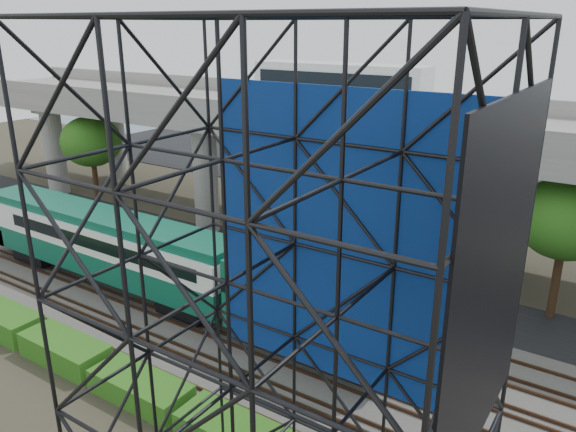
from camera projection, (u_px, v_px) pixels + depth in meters
The scene contains 13 objects.
ground at pixel (194, 345), 27.38m from camera, with size 140.00×140.00×0.00m, color #474233.
ballast_bed at pixel (220, 326), 28.92m from camera, with size 90.00×12.00×0.20m, color slate.
service_road at pixel (307, 270), 35.65m from camera, with size 90.00×5.00×0.08m, color black.
parking_lot at pixel (434, 185), 54.19m from camera, with size 90.00×18.00×0.08m, color black.
harbor_water at pixel (494, 146), 71.56m from camera, with size 140.00×40.00×0.03m, color #455D72.
rail_tracks at pixel (220, 323), 28.86m from camera, with size 90.00×9.52×0.16m.
commuter_train at pixel (130, 250), 31.36m from camera, with size 29.30×3.06×4.30m.
overpass at pixel (350, 129), 37.36m from camera, with size 80.00×12.00×12.40m.
scaffold_tower at pixel (280, 357), 13.15m from camera, with size 9.36×6.36×15.00m.
hedge_strip at pixel (141, 387), 23.28m from camera, with size 34.60×1.80×1.20m.
trees at pixel (294, 158), 40.75m from camera, with size 40.94×16.94×7.69m.
suv at pixel (281, 252), 36.62m from camera, with size 2.14×4.64×1.29m, color black.
parked_cars at pixel (429, 180), 53.81m from camera, with size 35.58×9.65×1.26m.
Camera 1 is at (16.96, -17.35, 14.88)m, focal length 35.00 mm.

